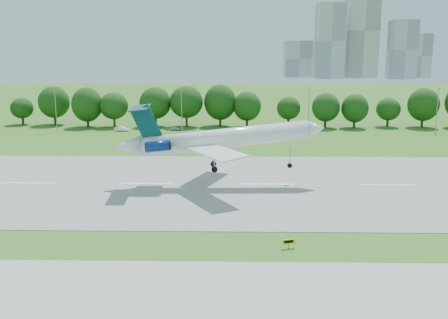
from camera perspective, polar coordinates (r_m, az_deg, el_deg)
ground at (r=59.38m, az=6.48°, el=-9.13°), size 600.00×600.00×0.00m
runway at (r=83.10m, az=4.93°, el=-2.86°), size 400.00×45.00×0.08m
tree_line at (r=148.00m, az=3.30°, el=6.16°), size 288.40×8.40×10.40m
light_poles at (r=137.97m, az=2.41°, el=5.80°), size 175.90×0.25×12.19m
skyline at (r=458.17m, az=14.87°, el=12.82°), size 127.00×52.00×80.00m
airliner at (r=81.19m, az=-1.10°, el=2.41°), size 34.67×25.05×10.84m
taxi_sign_centre at (r=56.91m, az=7.43°, el=-9.28°), size 1.48×0.60×1.05m
service_vehicle_a at (r=142.28m, az=-11.63°, el=3.46°), size 4.30×2.25×1.35m
service_vehicle_b at (r=141.44m, az=-5.64°, el=3.54°), size 3.42×1.93×1.10m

